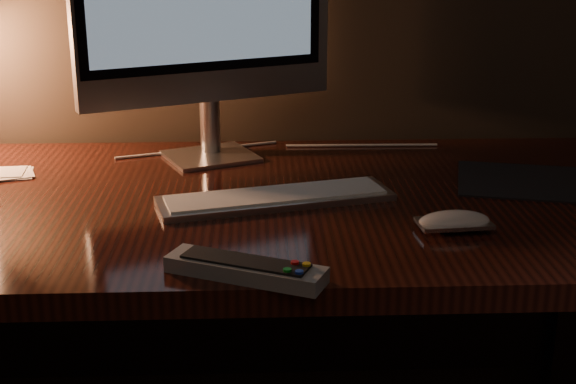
{
  "coord_description": "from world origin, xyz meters",
  "views": [
    {
      "loc": [
        0.04,
        0.54,
        1.19
      ],
      "look_at": [
        0.09,
        1.73,
        0.8
      ],
      "focal_mm": 50.0,
      "sensor_mm": 36.0,
      "label": 1
    }
  ],
  "objects_px": {
    "desk": "(236,250)",
    "keyboard": "(276,197)",
    "mouse": "(454,224)",
    "tv_remote": "(245,269)"
  },
  "relations": [
    {
      "from": "keyboard",
      "to": "mouse",
      "type": "xyz_separation_m",
      "value": [
        0.27,
        -0.15,
        0.0
      ]
    },
    {
      "from": "desk",
      "to": "mouse",
      "type": "xyz_separation_m",
      "value": [
        0.34,
        -0.25,
        0.14
      ]
    },
    {
      "from": "desk",
      "to": "keyboard",
      "type": "xyz_separation_m",
      "value": [
        0.07,
        -0.1,
        0.14
      ]
    },
    {
      "from": "desk",
      "to": "keyboard",
      "type": "height_order",
      "value": "keyboard"
    },
    {
      "from": "desk",
      "to": "tv_remote",
      "type": "distance_m",
      "value": 0.43
    },
    {
      "from": "keyboard",
      "to": "mouse",
      "type": "bearing_deg",
      "value": -43.11
    },
    {
      "from": "desk",
      "to": "mouse",
      "type": "height_order",
      "value": "mouse"
    },
    {
      "from": "mouse",
      "to": "tv_remote",
      "type": "relative_size",
      "value": 0.5
    },
    {
      "from": "keyboard",
      "to": "tv_remote",
      "type": "height_order",
      "value": "tv_remote"
    },
    {
      "from": "desk",
      "to": "mouse",
      "type": "bearing_deg",
      "value": -35.79
    }
  ]
}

